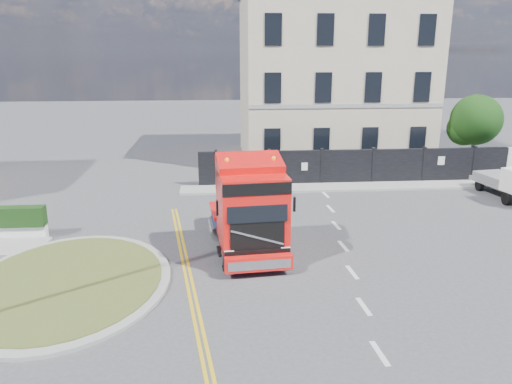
{
  "coord_description": "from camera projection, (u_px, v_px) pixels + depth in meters",
  "views": [
    {
      "loc": [
        -1.95,
        -18.41,
        7.45
      ],
      "look_at": [
        -0.37,
        1.37,
        1.8
      ],
      "focal_mm": 35.0,
      "sensor_mm": 36.0,
      "label": 1
    }
  ],
  "objects": [
    {
      "name": "traffic_island",
      "position": [
        66.0,
        283.0,
        16.41
      ],
      "size": [
        6.8,
        6.8,
        0.17
      ],
      "color": "gray",
      "rests_on": "ground"
    },
    {
      "name": "tree",
      "position": [
        473.0,
        122.0,
        31.71
      ],
      "size": [
        3.2,
        3.2,
        4.8
      ],
      "color": "#382619",
      "rests_on": "ground"
    },
    {
      "name": "truck",
      "position": [
        249.0,
        212.0,
        18.52
      ],
      "size": [
        2.85,
        6.4,
        3.73
      ],
      "rotation": [
        0.0,
        0.0,
        0.09
      ],
      "color": "black",
      "rests_on": "ground"
    },
    {
      "name": "pavement_far",
      "position": [
        359.0,
        187.0,
        28.05
      ],
      "size": [
        20.0,
        1.6,
        0.12
      ],
      "primitive_type": "cube",
      "color": "gray",
      "rests_on": "ground"
    },
    {
      "name": "ground",
      "position": [
        268.0,
        245.0,
        19.84
      ],
      "size": [
        120.0,
        120.0,
        0.0
      ],
      "primitive_type": "plane",
      "color": "#424244",
      "rests_on": "ground"
    },
    {
      "name": "georgian_building",
      "position": [
        330.0,
        75.0,
        34.54
      ],
      "size": [
        12.3,
        10.3,
        12.8
      ],
      "color": "beige",
      "rests_on": "ground"
    },
    {
      "name": "hoarding_fence",
      "position": [
        365.0,
        167.0,
        28.7
      ],
      "size": [
        18.8,
        0.25,
        2.0
      ],
      "color": "black",
      "rests_on": "ground"
    }
  ]
}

